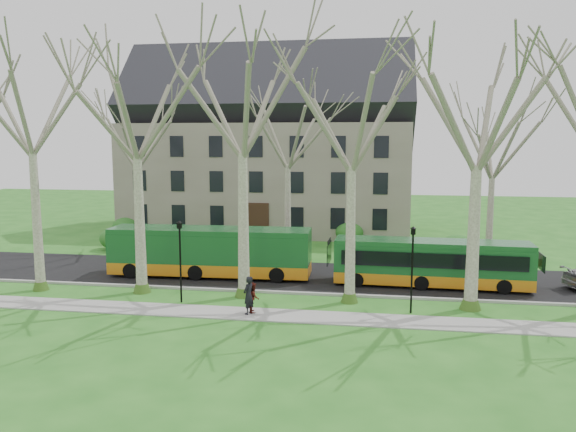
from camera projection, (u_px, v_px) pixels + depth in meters
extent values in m
plane|color=#26681D|center=(295.00, 302.00, 30.00)|extent=(120.00, 120.00, 0.00)
cube|color=gray|center=(288.00, 316.00, 27.55)|extent=(70.00, 2.00, 0.06)
cube|color=black|center=(308.00, 277.00, 35.37)|extent=(80.00, 8.00, 0.06)
cube|color=#A5A39E|center=(299.00, 293.00, 31.45)|extent=(80.00, 0.25, 0.14)
cube|color=slate|center=(269.00, 177.00, 53.72)|extent=(26.00, 12.00, 10.00)
cylinder|color=black|center=(180.00, 266.00, 29.67)|extent=(0.10, 0.10, 4.00)
cube|color=black|center=(179.00, 226.00, 29.38)|extent=(0.22, 0.22, 0.30)
cylinder|color=black|center=(412.00, 274.00, 27.82)|extent=(0.10, 0.10, 4.00)
cube|color=black|center=(413.00, 231.00, 27.52)|extent=(0.22, 0.22, 0.30)
ellipsoid|color=#1C6226|center=(116.00, 237.00, 44.08)|extent=(2.60, 2.60, 2.00)
ellipsoid|color=#1C6226|center=(189.00, 239.00, 43.15)|extent=(2.60, 2.60, 2.00)
ellipsoid|color=#1C6226|center=(373.00, 244.00, 40.98)|extent=(2.60, 2.60, 2.00)
ellipsoid|color=#1C6226|center=(458.00, 247.00, 40.05)|extent=(2.60, 2.60, 2.00)
ellipsoid|color=#1C6226|center=(125.00, 225.00, 50.26)|extent=(2.60, 2.60, 2.00)
ellipsoid|color=#1C6226|center=(349.00, 231.00, 47.16)|extent=(2.60, 2.60, 2.00)
imported|color=black|center=(249.00, 295.00, 27.65)|extent=(0.68, 0.81, 1.90)
imported|color=#4E1811|center=(253.00, 297.00, 27.99)|extent=(0.76, 0.87, 1.51)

